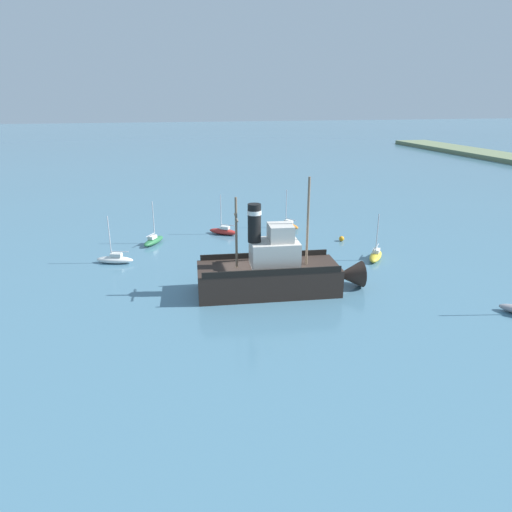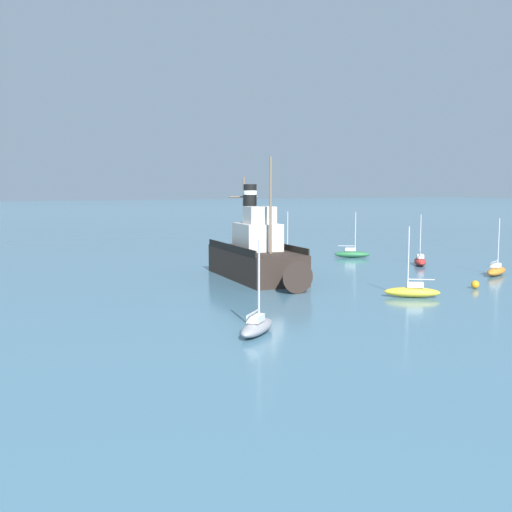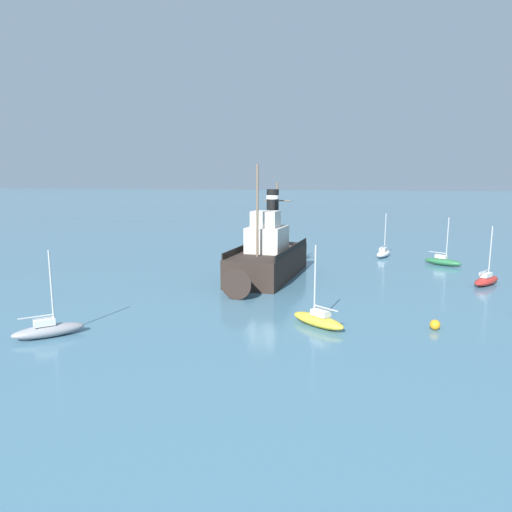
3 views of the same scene
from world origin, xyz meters
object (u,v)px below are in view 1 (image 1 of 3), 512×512
(sailboat_green, at_px, (154,240))
(mooring_buoy, at_px, (342,239))
(sailboat_red, at_px, (224,231))
(sailboat_yellow, at_px, (376,255))
(sailboat_white, at_px, (115,259))
(old_tugboat, at_px, (275,272))
(sailboat_orange, at_px, (288,225))

(sailboat_green, distance_m, mooring_buoy, 21.85)
(sailboat_red, xyz_separation_m, sailboat_yellow, (12.66, 13.93, 0.00))
(sailboat_white, relative_size, mooring_buoy, 8.09)
(sailboat_white, bearing_deg, sailboat_red, 121.86)
(sailboat_yellow, height_order, mooring_buoy, sailboat_yellow)
(sailboat_white, bearing_deg, mooring_buoy, 94.07)
(mooring_buoy, bearing_deg, old_tugboat, -42.75)
(sailboat_yellow, bearing_deg, old_tugboat, -65.31)
(sailboat_yellow, relative_size, mooring_buoy, 8.09)
(sailboat_green, height_order, mooring_buoy, sailboat_green)
(sailboat_yellow, relative_size, sailboat_green, 1.00)
(sailboat_green, bearing_deg, sailboat_orange, 100.37)
(old_tugboat, xyz_separation_m, sailboat_orange, (-19.43, 7.01, -1.40))
(sailboat_yellow, distance_m, mooring_buoy, 6.81)
(sailboat_white, relative_size, sailboat_orange, 1.00)
(old_tugboat, distance_m, sailboat_white, 17.60)
(old_tugboat, height_order, sailboat_yellow, old_tugboat)
(sailboat_orange, bearing_deg, sailboat_green, -79.63)
(old_tugboat, relative_size, sailboat_white, 2.99)
(sailboat_yellow, xyz_separation_m, sailboat_orange, (-13.72, -5.40, 0.00))
(old_tugboat, height_order, sailboat_green, old_tugboat)
(sailboat_yellow, bearing_deg, sailboat_red, -132.26)
(sailboat_white, height_order, sailboat_orange, same)
(old_tugboat, xyz_separation_m, sailboat_red, (-18.37, -1.52, -1.40))
(sailboat_white, height_order, sailboat_green, same)
(sailboat_yellow, bearing_deg, sailboat_orange, -158.51)
(sailboat_yellow, distance_m, sailboat_green, 24.80)
(sailboat_yellow, relative_size, sailboat_white, 1.00)
(sailboat_yellow, xyz_separation_m, mooring_buoy, (-6.75, -0.90, -0.12))
(sailboat_white, xyz_separation_m, sailboat_orange, (-8.78, 20.96, 0.00))
(sailboat_yellow, bearing_deg, mooring_buoy, -172.38)
(mooring_buoy, bearing_deg, sailboat_white, -85.93)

